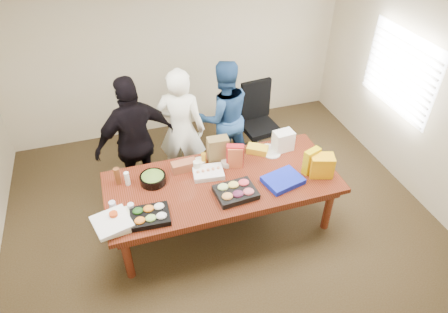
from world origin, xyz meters
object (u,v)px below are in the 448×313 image
object	(u,v)px
conference_table	(223,203)
sheet_cake	(208,173)
salad_bowl	(153,179)
person_right	(224,117)
person_center	(181,130)
office_chair	(260,125)

from	to	relation	value
conference_table	sheet_cake	size ratio (longest dim) A/B	7.66
conference_table	salad_bowl	xyz separation A→B (m)	(-0.80, 0.22, 0.43)
conference_table	sheet_cake	xyz separation A→B (m)	(-0.13, 0.16, 0.41)
conference_table	salad_bowl	world-z (taller)	salad_bowl
person_right	person_center	bearing A→B (deg)	16.54
person_center	salad_bowl	bearing A→B (deg)	78.32
office_chair	conference_table	bearing A→B (deg)	-134.67
person_right	salad_bowl	bearing A→B (deg)	38.51
office_chair	salad_bowl	bearing A→B (deg)	-156.50
sheet_cake	salad_bowl	bearing A→B (deg)	-178.88
person_right	salad_bowl	world-z (taller)	person_right
salad_bowl	office_chair	bearing A→B (deg)	29.93
conference_table	salad_bowl	bearing A→B (deg)	164.37
office_chair	person_center	bearing A→B (deg)	-175.26
conference_table	person_right	size ratio (longest dim) A/B	1.65
office_chair	person_right	xyz separation A→B (m)	(-0.59, -0.03, 0.28)
conference_table	person_center	size ratio (longest dim) A/B	1.56
sheet_cake	salad_bowl	distance (m)	0.67
conference_table	person_center	distance (m)	1.16
office_chair	salad_bowl	size ratio (longest dim) A/B	3.67
person_center	person_right	xyz separation A→B (m)	(0.67, 0.21, -0.05)
person_right	sheet_cake	distance (m)	1.19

